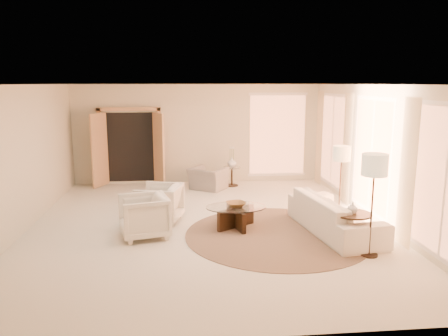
{
  "coord_description": "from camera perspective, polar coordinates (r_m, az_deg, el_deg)",
  "views": [
    {
      "loc": [
        -0.45,
        -8.41,
        2.83
      ],
      "look_at": [
        0.4,
        0.4,
        1.1
      ],
      "focal_mm": 35.0,
      "sensor_mm": 36.0,
      "label": 1
    }
  ],
  "objects": [
    {
      "name": "room",
      "position": [
        8.54,
        -2.41,
        1.4
      ],
      "size": [
        7.04,
        8.04,
        2.83
      ],
      "color": "silver",
      "rests_on": "ground"
    },
    {
      "name": "windows_right",
      "position": [
        9.47,
        18.88,
        1.48
      ],
      "size": [
        0.1,
        6.4,
        2.4
      ],
      "primitive_type": null,
      "color": "#FF9A66",
      "rests_on": "room"
    },
    {
      "name": "window_back_corner",
      "position": [
        12.75,
        7.0,
        4.3
      ],
      "size": [
        1.7,
        0.1,
        2.4
      ],
      "primitive_type": null,
      "color": "#FF9A66",
      "rests_on": "room"
    },
    {
      "name": "curtains_right",
      "position": [
        10.28,
        16.56,
        2.04
      ],
      "size": [
        0.06,
        5.2,
        2.6
      ],
      "primitive_type": null,
      "color": "beige",
      "rests_on": "room"
    },
    {
      "name": "french_doors",
      "position": [
        12.44,
        -12.17,
        2.66
      ],
      "size": [
        1.95,
        0.66,
        2.16
      ],
      "color": "tan",
      "rests_on": "room"
    },
    {
      "name": "area_rug",
      "position": [
        8.42,
        7.0,
        -8.6
      ],
      "size": [
        3.6,
        3.6,
        0.01
      ],
      "primitive_type": "cylinder",
      "rotation": [
        0.0,
        0.0,
        0.03
      ],
      "color": "#433023",
      "rests_on": "room"
    },
    {
      "name": "sofa",
      "position": [
        8.66,
        14.26,
        -5.91
      ],
      "size": [
        1.28,
        2.53,
        0.71
      ],
      "primitive_type": "imported",
      "rotation": [
        0.0,
        0.0,
        1.71
      ],
      "color": "white",
      "rests_on": "room"
    },
    {
      "name": "armchair_left",
      "position": [
        9.1,
        -8.44,
        -4.34
      ],
      "size": [
        0.97,
        1.0,
        0.86
      ],
      "primitive_type": "imported",
      "rotation": [
        0.0,
        0.0,
        -1.83
      ],
      "color": "white",
      "rests_on": "room"
    },
    {
      "name": "armchair_right",
      "position": [
        8.27,
        -10.43,
        -5.96
      ],
      "size": [
        0.97,
        1.01,
        0.87
      ],
      "primitive_type": "imported",
      "rotation": [
        0.0,
        0.0,
        -1.33
      ],
      "color": "white",
      "rests_on": "room"
    },
    {
      "name": "accent_chair",
      "position": [
        11.76,
        -2.13,
        -0.9
      ],
      "size": [
        1.08,
        1.0,
        0.79
      ],
      "primitive_type": "imported",
      "rotation": [
        0.0,
        0.0,
        2.54
      ],
      "color": "gray",
      "rests_on": "room"
    },
    {
      "name": "coffee_table",
      "position": [
        8.67,
        1.57,
        -6.09
      ],
      "size": [
        1.54,
        1.54,
        0.44
      ],
      "rotation": [
        0.0,
        0.0,
        -0.37
      ],
      "color": "black",
      "rests_on": "room"
    },
    {
      "name": "end_table",
      "position": [
        7.93,
        16.34,
        -7.03
      ],
      "size": [
        0.66,
        0.66,
        0.62
      ],
      "rotation": [
        0.0,
        0.0,
        0.1
      ],
      "color": "black",
      "rests_on": "room"
    },
    {
      "name": "side_table",
      "position": [
        12.15,
        1.03,
        -0.84
      ],
      "size": [
        0.47,
        0.47,
        0.54
      ],
      "rotation": [
        0.0,
        0.0,
        -0.18
      ],
      "color": "black",
      "rests_on": "room"
    },
    {
      "name": "floor_lamp_near",
      "position": [
        9.55,
        15.11,
        1.44
      ],
      "size": [
        0.37,
        0.37,
        1.52
      ],
      "rotation": [
        0.0,
        0.0,
        0.28
      ],
      "color": "black",
      "rests_on": "room"
    },
    {
      "name": "floor_lamp_far",
      "position": [
        7.4,
        19.05,
        -0.21
      ],
      "size": [
        0.42,
        0.42,
        1.72
      ],
      "rotation": [
        0.0,
        0.0,
        0.09
      ],
      "color": "black",
      "rests_on": "room"
    },
    {
      "name": "bowl",
      "position": [
        8.61,
        1.58,
        -4.77
      ],
      "size": [
        0.46,
        0.46,
        0.09
      ],
      "primitive_type": "imported",
      "rotation": [
        0.0,
        0.0,
        0.25
      ],
      "color": "brown",
      "rests_on": "coffee_table"
    },
    {
      "name": "end_vase",
      "position": [
        7.85,
        16.46,
        -5.03
      ],
      "size": [
        0.2,
        0.2,
        0.19
      ],
      "primitive_type": "imported",
      "rotation": [
        0.0,
        0.0,
        0.12
      ],
      "color": "white",
      "rests_on": "end_table"
    },
    {
      "name": "side_vase",
      "position": [
        12.08,
        1.03,
        0.76
      ],
      "size": [
        0.27,
        0.27,
        0.27
      ],
      "primitive_type": "imported",
      "rotation": [
        0.0,
        0.0,
        -0.05
      ],
      "color": "white",
      "rests_on": "side_table"
    }
  ]
}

